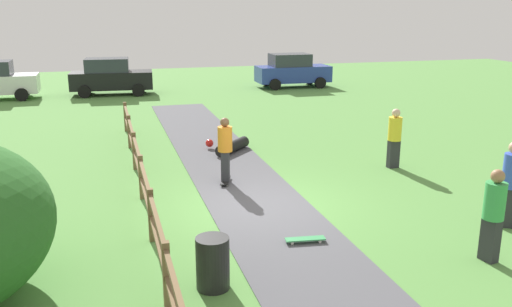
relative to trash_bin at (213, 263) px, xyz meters
name	(u,v)px	position (x,y,z in m)	size (l,w,h in m)	color
ground_plane	(259,206)	(1.80, 3.47, -0.45)	(60.00, 60.00, 0.00)	#568E42
asphalt_path	(259,206)	(1.80, 3.47, -0.44)	(2.40, 28.00, 0.02)	#515156
wooden_fence	(145,189)	(-0.80, 3.47, 0.22)	(0.12, 18.12, 1.10)	brown
trash_bin	(213,263)	(0.00, 0.00, 0.00)	(0.56, 0.56, 0.90)	black
skater_riding	(225,147)	(1.42, 5.34, 0.55)	(0.48, 0.82, 1.76)	black
skater_fallen	(231,146)	(2.28, 8.43, -0.25)	(1.43, 1.42, 0.36)	black
skateboard_loose	(305,239)	(2.11, 1.24, -0.36)	(0.82, 0.30, 0.08)	#338C4C
bystander_yellow	(395,135)	(6.44, 5.47, 0.51)	(0.40, 0.40, 1.73)	#2D2D33
bystander_blue	(511,180)	(6.53, 0.86, 0.59)	(0.52, 0.52, 1.87)	#2D2D33
bystander_green	(494,211)	(5.10, -0.39, 0.52)	(0.45, 0.45, 1.76)	#2D2D33
parked_car_blue	(292,71)	(9.04, 21.63, 0.51)	(4.22, 2.04, 1.92)	#283D99
parked_car_black	(111,77)	(-1.10, 21.63, 0.51)	(4.31, 2.24, 1.92)	black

